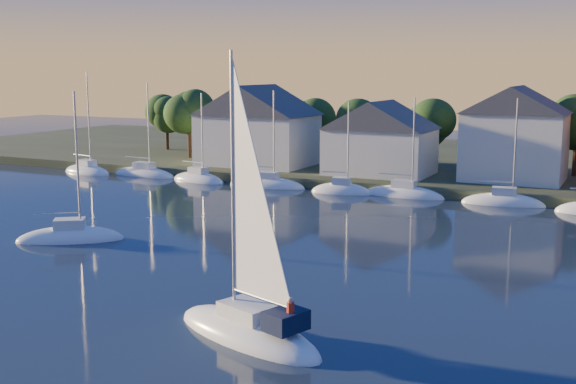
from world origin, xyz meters
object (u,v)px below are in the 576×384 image
Objects in this scene: drifting_sailboat_left at (70,239)px; hero_sailboat at (249,326)px; clubhouse_west at (258,124)px; clubhouse_east at (515,132)px; clubhouse_centre at (380,137)px.

hero_sailboat is at bearing -63.04° from drifting_sailboat_left.
hero_sailboat is at bearing -61.47° from clubhouse_west.
hero_sailboat reaches higher than clubhouse_east.
hero_sailboat is 1.20× the size of drifting_sailboat_left.
clubhouse_east is 46.18m from drifting_sailboat_left.
drifting_sailboat_left is (-21.47, 11.05, -0.51)m from hero_sailboat.
hero_sailboat reaches higher than clubhouse_centre.
clubhouse_west is 1.30× the size of clubhouse_east.
clubhouse_centre is 0.80× the size of hero_sailboat.
clubhouse_east is 49.71m from hero_sailboat.
drifting_sailboat_left is at bearing -107.22° from clubhouse_centre.
clubhouse_centre is 48.58m from hero_sailboat.
clubhouse_centre is 38.26m from drifting_sailboat_left.
clubhouse_centre is (16.00, -1.00, -0.80)m from clubhouse_west.
clubhouse_centre is 0.96× the size of drifting_sailboat_left.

